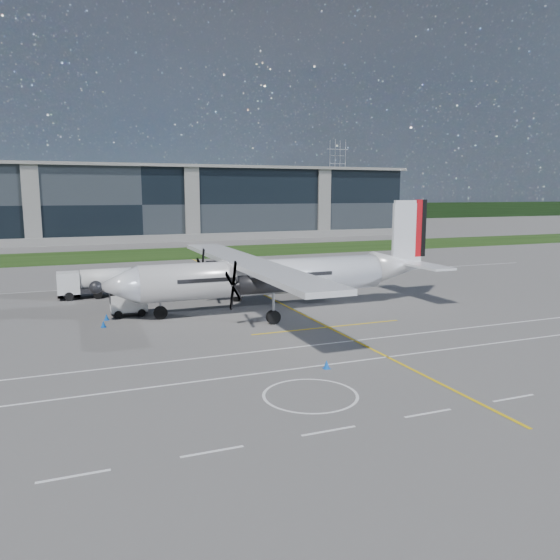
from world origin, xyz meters
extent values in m
plane|color=#605E5B|center=(0.00, 40.00, 0.00)|extent=(400.00, 400.00, 0.00)
cube|color=#19340E|center=(0.00, 48.00, 0.02)|extent=(400.00, 18.00, 0.04)
cube|color=black|center=(0.00, 80.00, 7.50)|extent=(120.00, 20.00, 15.00)
cube|color=black|center=(0.00, 140.00, 3.00)|extent=(400.00, 6.00, 6.00)
cube|color=yellow|center=(3.00, 10.00, 0.01)|extent=(0.20, 70.00, 0.01)
cube|color=white|center=(0.00, -14.00, 0.01)|extent=(90.00, 0.15, 0.01)
imported|color=#F25907|center=(-9.38, 6.64, 0.92)|extent=(0.54, 0.75, 1.83)
cone|color=blue|center=(-1.42, -14.60, 0.25)|extent=(0.36, 0.36, 0.50)
cone|color=blue|center=(-12.08, 2.46, 0.25)|extent=(0.36, 0.36, 0.50)
cone|color=blue|center=(-1.08, 16.61, 0.25)|extent=(0.36, 0.36, 0.50)
cone|color=blue|center=(-12.48, 0.14, 0.25)|extent=(0.36, 0.36, 0.50)
camera|label=1|loc=(-14.84, -41.22, 9.84)|focal=35.00mm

